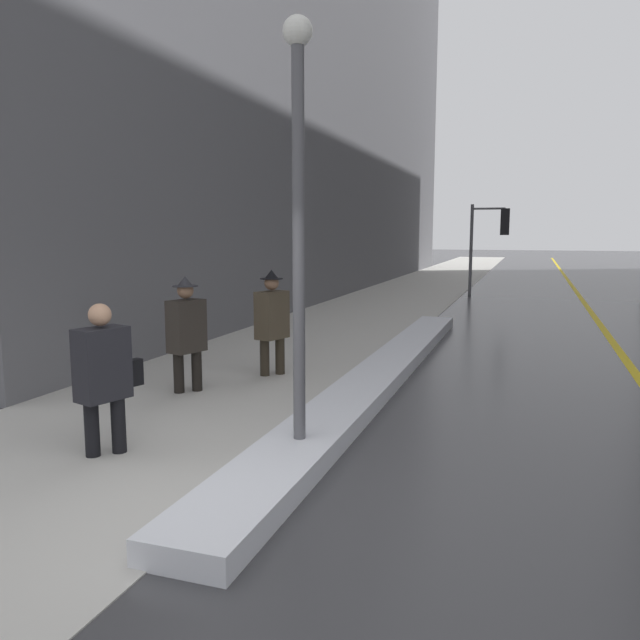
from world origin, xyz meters
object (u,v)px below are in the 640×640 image
(lamp_post, at_px, (298,198))
(pedestrian_trailing, at_px, (187,330))
(pedestrian_with_shoulder_bag, at_px, (104,372))
(traffic_light_near, at_px, (493,231))
(pedestrian_in_fedora, at_px, (272,318))

(lamp_post, bearing_deg, pedestrian_trailing, 141.24)
(pedestrian_with_shoulder_bag, relative_size, pedestrian_trailing, 0.94)
(traffic_light_near, bearing_deg, pedestrian_trailing, -104.84)
(lamp_post, height_order, pedestrian_trailing, lamp_post)
(traffic_light_near, relative_size, pedestrian_trailing, 1.95)
(pedestrian_trailing, relative_size, pedestrian_in_fedora, 0.98)
(pedestrian_with_shoulder_bag, height_order, pedestrian_in_fedora, pedestrian_in_fedora)
(traffic_light_near, xyz_separation_m, pedestrian_with_shoulder_bag, (-2.70, -17.35, -1.44))
(lamp_post, height_order, pedestrian_with_shoulder_bag, lamp_post)
(lamp_post, distance_m, pedestrian_in_fedora, 4.06)
(lamp_post, relative_size, pedestrian_in_fedora, 2.51)
(traffic_light_near, xyz_separation_m, pedestrian_trailing, (-3.22, -14.88, -1.40))
(traffic_light_near, bearing_deg, lamp_post, -95.36)
(pedestrian_trailing, bearing_deg, traffic_light_near, -174.74)
(lamp_post, height_order, traffic_light_near, lamp_post)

